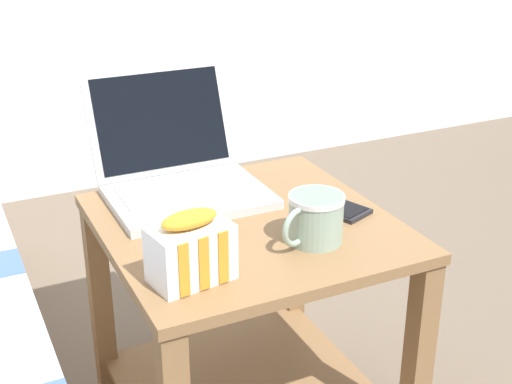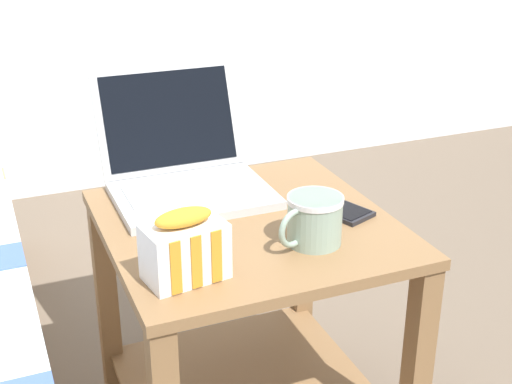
% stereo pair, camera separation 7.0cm
% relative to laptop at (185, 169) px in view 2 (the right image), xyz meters
% --- Properties ---
extents(bedside_table, '(0.55, 0.56, 0.55)m').
position_rel_laptop_xyz_m(bedside_table, '(0.07, -0.20, -0.25)').
color(bedside_table, olive).
rests_on(bedside_table, ground_plane).
extents(laptop, '(0.32, 0.33, 0.24)m').
position_rel_laptop_xyz_m(laptop, '(0.00, 0.00, 0.00)').
color(laptop, '#B7BABC').
rests_on(laptop, bedside_table).
extents(mug_front_left, '(0.14, 0.10, 0.09)m').
position_rel_laptop_xyz_m(mug_front_left, '(0.14, -0.33, 0.00)').
color(mug_front_left, '#8CA593').
rests_on(mug_front_left, bedside_table).
extents(snack_bag, '(0.14, 0.10, 0.13)m').
position_rel_laptop_xyz_m(snack_bag, '(-0.11, -0.36, 0.01)').
color(snack_bag, white).
rests_on(snack_bag, bedside_table).
extents(cell_phone, '(0.12, 0.16, 0.01)m').
position_rel_laptop_xyz_m(cell_phone, '(0.25, -0.22, -0.04)').
color(cell_phone, black).
rests_on(cell_phone, bedside_table).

